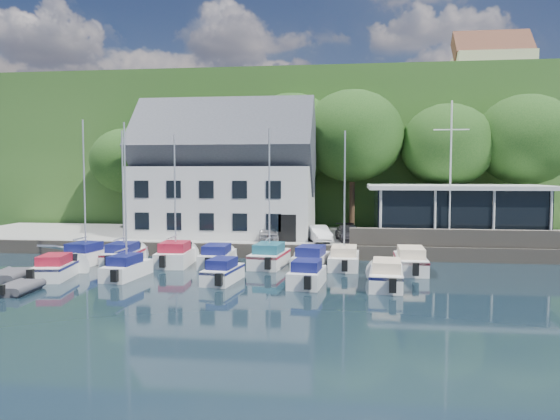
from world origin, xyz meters
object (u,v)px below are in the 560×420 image
(car_blue, at_px, (387,234))
(boat_r1_2, at_px, (175,193))
(boat_r2_2, at_px, (223,270))
(boat_r2_3, at_px, (307,272))
(boat_r2_1, at_px, (126,205))
(boat_r1_3, at_px, (218,255))
(boat_r1_6, at_px, (345,201))
(car_white, at_px, (319,233))
(boat_r1_7, at_px, (410,259))
(dinghy_1, at_px, (19,286))
(flagpole, at_px, (450,173))
(boat_r1_4, at_px, (269,195))
(boat_r1_1, at_px, (123,199))
(boat_r1_5, at_px, (311,257))
(boat_r1_0, at_px, (85,197))
(car_silver, at_px, (268,232))
(club_pavilion, at_px, (456,212))
(dinghy_0, at_px, (9,274))
(car_dgrey, at_px, (349,233))
(harbor_building, at_px, (225,181))
(boat_r2_4, at_px, (386,273))

(car_blue, height_order, boat_r1_2, boat_r1_2)
(boat_r2_2, bearing_deg, boat_r2_3, 3.16)
(boat_r2_1, bearing_deg, boat_r1_3, 53.22)
(boat_r1_3, xyz_separation_m, boat_r1_6, (8.17, 0.34, 3.56))
(car_white, bearing_deg, boat_r1_7, -62.91)
(dinghy_1, bearing_deg, flagpole, 27.94)
(flagpole, bearing_deg, boat_r1_4, -158.69)
(boat_r1_1, bearing_deg, car_white, 20.04)
(boat_r2_1, bearing_deg, boat_r1_5, 28.03)
(boat_r1_2, xyz_separation_m, boat_r1_7, (14.99, -0.34, -3.97))
(boat_r1_0, bearing_deg, car_blue, 24.99)
(boat_r1_3, relative_size, boat_r1_5, 1.07)
(boat_r1_7, distance_m, boat_r2_1, 17.29)
(boat_r1_6, distance_m, dinghy_1, 19.16)
(boat_r2_1, bearing_deg, car_white, 49.26)
(boat_r1_5, bearing_deg, boat_r1_2, -172.96)
(boat_r1_1, bearing_deg, car_silver, 28.74)
(car_silver, relative_size, boat_r1_7, 0.56)
(boat_r1_1, xyz_separation_m, boat_r2_3, (12.66, -5.50, -3.59))
(flagpole, xyz_separation_m, boat_r2_3, (-9.17, -10.39, -5.31))
(club_pavilion, relative_size, dinghy_0, 4.42)
(car_dgrey, relative_size, boat_r1_2, 0.43)
(boat_r1_1, bearing_deg, boat_r2_3, -26.39)
(boat_r1_1, distance_m, boat_r1_3, 7.33)
(harbor_building, height_order, boat_r1_4, harbor_building)
(boat_r1_0, relative_size, boat_r2_1, 1.07)
(boat_r2_1, bearing_deg, boat_r2_3, 1.03)
(boat_r1_5, bearing_deg, boat_r1_0, -170.84)
(boat_r1_4, bearing_deg, boat_r1_2, -170.34)
(car_white, bearing_deg, boat_r2_1, -154.44)
(flagpole, xyz_separation_m, boat_r2_1, (-19.64, -9.60, -1.83))
(car_dgrey, distance_m, boat_r1_0, 18.69)
(car_silver, height_order, car_white, car_silver)
(boat_r1_0, distance_m, boat_r1_1, 2.47)
(car_dgrey, height_order, boat_r1_3, car_dgrey)
(car_silver, xyz_separation_m, boat_r1_1, (-8.83, -5.44, 2.67))
(car_silver, height_order, car_blue, car_silver)
(car_blue, bearing_deg, boat_r1_1, -154.95)
(boat_r1_6, relative_size, dinghy_1, 3.08)
(boat_r1_7, distance_m, dinghy_0, 23.46)
(boat_r1_1, bearing_deg, boat_r1_4, -1.83)
(boat_r1_6, distance_m, boat_r2_1, 13.34)
(car_blue, height_order, flagpole, flagpole)
(boat_r2_3, relative_size, dinghy_0, 1.60)
(boat_r2_2, bearing_deg, boat_r1_6, 46.49)
(boat_r1_4, xyz_separation_m, boat_r2_2, (-1.80, -5.38, -3.94))
(boat_r1_0, distance_m, boat_r2_4, 20.15)
(harbor_building, relative_size, boat_r1_0, 1.61)
(boat_r2_2, bearing_deg, harbor_building, 109.24)
(boat_r2_4, distance_m, dinghy_0, 21.05)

